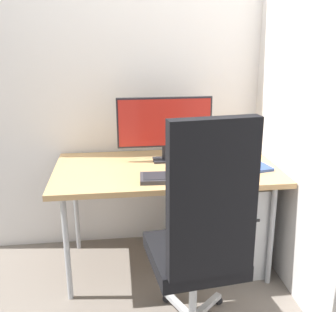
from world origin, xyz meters
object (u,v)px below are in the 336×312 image
Objects in this scene: filing_cabinet at (231,220)px; pen_holder at (237,152)px; keyboard at (179,177)px; mouse at (235,174)px; monitor at (165,124)px; notebook at (258,167)px; office_chair at (202,234)px.

filing_cabinet is 0.48m from pen_holder.
mouse is at bearing 1.08° from keyboard.
monitor reaches higher than notebook.
monitor is at bearing 161.70° from filing_cabinet.
office_chair is at bearing -85.82° from monitor.
keyboard is 2.59× the size of notebook.
filing_cabinet is (0.38, 0.78, -0.33)m from office_chair.
keyboard is at bearing -177.72° from notebook.
pen_holder is (0.11, 0.34, 0.04)m from mouse.
keyboard is at bearing -161.63° from mouse.
mouse is at bearing -104.76° from filing_cabinet.
office_chair reaches higher than monitor.
monitor is at bearing 145.22° from notebook.
office_chair is 1.94× the size of monitor.
mouse reaches higher than notebook.
mouse is at bearing 59.73° from office_chair.
pen_holder reaches higher than notebook.
monitor reaches higher than mouse.
mouse is (0.32, 0.55, 0.10)m from office_chair.
filing_cabinet is at bearing -116.07° from pen_holder.
office_chair is 0.64m from mouse.
pen_holder is (0.05, 0.11, 0.46)m from filing_cabinet.
pen_holder reaches higher than mouse.
pen_holder is (0.46, 0.35, 0.04)m from keyboard.
keyboard is 2.61× the size of pen_holder.
pen_holder is (0.50, -0.04, -0.20)m from monitor.
notebook is (0.52, 0.69, 0.09)m from office_chair.
filing_cabinet is 0.82m from monitor.
filing_cabinet is 0.64m from keyboard.
notebook is at bearing -33.12° from filing_cabinet.
keyboard is at bearing 92.96° from office_chair.
monitor is 0.54m from pen_holder.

